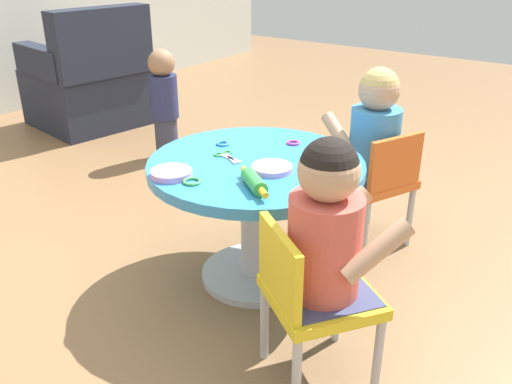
{
  "coord_description": "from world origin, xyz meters",
  "views": [
    {
      "loc": [
        -1.53,
        -1.1,
        1.25
      ],
      "look_at": [
        0.0,
        0.0,
        0.38
      ],
      "focal_mm": 38.39,
      "sensor_mm": 36.0,
      "label": 1
    }
  ],
  "objects_px": {
    "child_chair_right": "(376,181)",
    "armchair_dark": "(90,83)",
    "child_chair_left": "(311,296)",
    "rolling_pin": "(254,182)",
    "toddler_standing": "(164,101)",
    "craft_scissors": "(226,156)",
    "seated_child_right": "(375,129)",
    "craft_table": "(256,194)",
    "seated_child_left": "(327,226)"
  },
  "relations": [
    {
      "from": "craft_table",
      "to": "child_chair_right",
      "type": "xyz_separation_m",
      "value": [
        0.52,
        -0.26,
        -0.07
      ]
    },
    {
      "from": "craft_table",
      "to": "armchair_dark",
      "type": "distance_m",
      "value": 2.34
    },
    {
      "from": "rolling_pin",
      "to": "craft_scissors",
      "type": "bearing_deg",
      "value": 55.75
    },
    {
      "from": "child_chair_left",
      "to": "craft_scissors",
      "type": "xyz_separation_m",
      "value": [
        0.33,
        0.58,
        0.2
      ]
    },
    {
      "from": "child_chair_right",
      "to": "seated_child_right",
      "type": "height_order",
      "value": "seated_child_right"
    },
    {
      "from": "armchair_dark",
      "to": "craft_scissors",
      "type": "height_order",
      "value": "armchair_dark"
    },
    {
      "from": "child_chair_left",
      "to": "seated_child_left",
      "type": "relative_size",
      "value": 1.05
    },
    {
      "from": "craft_table",
      "to": "rolling_pin",
      "type": "distance_m",
      "value": 0.29
    },
    {
      "from": "armchair_dark",
      "to": "rolling_pin",
      "type": "height_order",
      "value": "armchair_dark"
    },
    {
      "from": "toddler_standing",
      "to": "child_chair_right",
      "type": "bearing_deg",
      "value": -99.39
    },
    {
      "from": "seated_child_right",
      "to": "toddler_standing",
      "type": "height_order",
      "value": "seated_child_right"
    },
    {
      "from": "seated_child_left",
      "to": "armchair_dark",
      "type": "height_order",
      "value": "armchair_dark"
    },
    {
      "from": "craft_table",
      "to": "toddler_standing",
      "type": "xyz_separation_m",
      "value": [
        0.77,
        1.24,
        -0.01
      ]
    },
    {
      "from": "armchair_dark",
      "to": "rolling_pin",
      "type": "bearing_deg",
      "value": -116.54
    },
    {
      "from": "child_chair_right",
      "to": "craft_scissors",
      "type": "relative_size",
      "value": 3.76
    },
    {
      "from": "rolling_pin",
      "to": "craft_scissors",
      "type": "relative_size",
      "value": 1.4
    },
    {
      "from": "seated_child_left",
      "to": "craft_scissors",
      "type": "bearing_deg",
      "value": 63.25
    },
    {
      "from": "craft_table",
      "to": "toddler_standing",
      "type": "relative_size",
      "value": 1.2
    },
    {
      "from": "seated_child_left",
      "to": "seated_child_right",
      "type": "relative_size",
      "value": 1.0
    },
    {
      "from": "craft_table",
      "to": "child_chair_right",
      "type": "height_order",
      "value": "child_chair_right"
    },
    {
      "from": "child_chair_right",
      "to": "toddler_standing",
      "type": "xyz_separation_m",
      "value": [
        0.25,
        1.5,
        0.05
      ]
    },
    {
      "from": "seated_child_right",
      "to": "rolling_pin",
      "type": "bearing_deg",
      "value": 173.32
    },
    {
      "from": "seated_child_left",
      "to": "craft_scissors",
      "type": "relative_size",
      "value": 3.58
    },
    {
      "from": "seated_child_left",
      "to": "child_chair_left",
      "type": "bearing_deg",
      "value": 144.92
    },
    {
      "from": "child_chair_left",
      "to": "seated_child_left",
      "type": "bearing_deg",
      "value": -35.08
    },
    {
      "from": "craft_scissors",
      "to": "toddler_standing",
      "type": "bearing_deg",
      "value": 54.45
    },
    {
      "from": "craft_table",
      "to": "armchair_dark",
      "type": "relative_size",
      "value": 0.95
    },
    {
      "from": "child_chair_right",
      "to": "armchair_dark",
      "type": "xyz_separation_m",
      "value": [
        0.41,
        2.41,
        0.0
      ]
    },
    {
      "from": "craft_table",
      "to": "child_chair_right",
      "type": "distance_m",
      "value": 0.59
    },
    {
      "from": "rolling_pin",
      "to": "toddler_standing",
      "type": "bearing_deg",
      "value": 54.69
    },
    {
      "from": "craft_table",
      "to": "seated_child_right",
      "type": "bearing_deg",
      "value": -22.78
    },
    {
      "from": "seated_child_right",
      "to": "toddler_standing",
      "type": "xyz_separation_m",
      "value": [
        0.23,
        1.46,
        -0.17
      ]
    },
    {
      "from": "craft_table",
      "to": "seated_child_right",
      "type": "distance_m",
      "value": 0.61
    },
    {
      "from": "child_chair_left",
      "to": "armchair_dark",
      "type": "distance_m",
      "value": 2.91
    },
    {
      "from": "seated_child_left",
      "to": "craft_scissors",
      "type": "xyz_separation_m",
      "value": [
        0.3,
        0.6,
        -0.02
      ]
    },
    {
      "from": "seated_child_left",
      "to": "craft_scissors",
      "type": "distance_m",
      "value": 0.67
    },
    {
      "from": "child_chair_right",
      "to": "armchair_dark",
      "type": "relative_size",
      "value": 0.63
    },
    {
      "from": "child_chair_left",
      "to": "child_chair_right",
      "type": "relative_size",
      "value": 1.0
    },
    {
      "from": "craft_scissors",
      "to": "seated_child_left",
      "type": "bearing_deg",
      "value": -116.75
    },
    {
      "from": "seated_child_left",
      "to": "seated_child_right",
      "type": "bearing_deg",
      "value": 16.33
    },
    {
      "from": "seated_child_left",
      "to": "rolling_pin",
      "type": "height_order",
      "value": "seated_child_left"
    },
    {
      "from": "seated_child_right",
      "to": "toddler_standing",
      "type": "relative_size",
      "value": 0.76
    },
    {
      "from": "craft_table",
      "to": "craft_scissors",
      "type": "bearing_deg",
      "value": 104.13
    },
    {
      "from": "craft_scissors",
      "to": "seated_child_right",
      "type": "bearing_deg",
      "value": -31.19
    },
    {
      "from": "child_chair_right",
      "to": "craft_scissors",
      "type": "xyz_separation_m",
      "value": [
        -0.55,
        0.38,
        0.2
      ]
    },
    {
      "from": "armchair_dark",
      "to": "craft_scissors",
      "type": "bearing_deg",
      "value": -115.47
    },
    {
      "from": "craft_table",
      "to": "seated_child_left",
      "type": "bearing_deg",
      "value": -124.57
    },
    {
      "from": "craft_table",
      "to": "child_chair_left",
      "type": "relative_size",
      "value": 1.51
    },
    {
      "from": "craft_table",
      "to": "seated_child_left",
      "type": "relative_size",
      "value": 1.58
    },
    {
      "from": "child_chair_left",
      "to": "rolling_pin",
      "type": "height_order",
      "value": "rolling_pin"
    }
  ]
}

